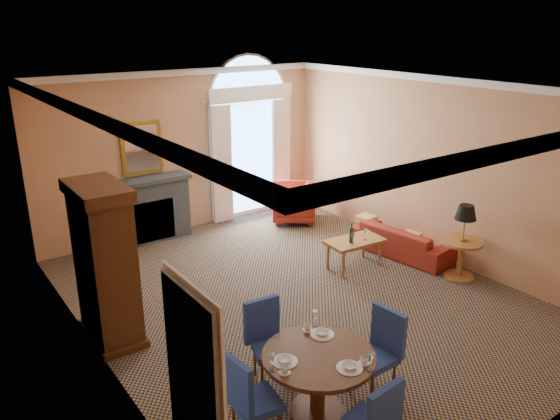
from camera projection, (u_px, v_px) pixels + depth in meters
ground at (299, 298)px, 8.46m from camera, size 7.50×7.50×0.00m
room_envelope at (272, 131)px, 8.13m from camera, size 6.04×7.52×3.45m
armoire at (105, 267)px, 7.09m from camera, size 0.62×1.10×2.16m
dining_table at (318, 371)px, 5.78m from camera, size 1.21×1.21×0.96m
dining_chair_north at (267, 336)px, 6.38m from camera, size 0.58×0.58×1.02m
dining_chair_east at (380, 346)px, 6.17m from camera, size 0.49×0.48×1.02m
dining_chair_west at (247, 395)px, 5.37m from camera, size 0.52×0.52×1.02m
sofa at (402, 240)px, 9.94m from camera, size 0.99×1.96×0.55m
armchair at (294, 203)px, 11.56m from camera, size 1.24×1.24×0.82m
coffee_table at (355, 242)px, 9.37m from camera, size 1.04×0.63×0.85m
side_table at (463, 234)px, 8.87m from camera, size 0.67×0.67×1.26m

